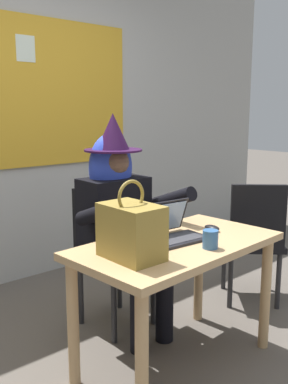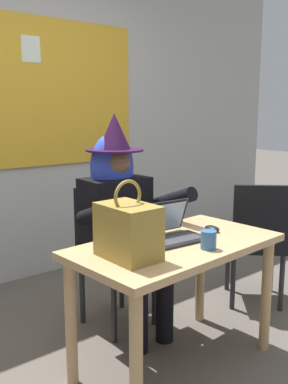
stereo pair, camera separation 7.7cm
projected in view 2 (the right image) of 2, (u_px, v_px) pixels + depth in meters
ground_plane at (159, 383)px, 2.27m from camera, size 24.00×24.00×0.00m
wall_back_bulletin at (4, 112)px, 3.41m from camera, size 6.57×1.97×2.77m
desk_main at (176, 262)px, 2.32m from camera, size 1.18×0.68×0.72m
chair_at_desk at (110, 246)px, 2.87m from camera, size 0.44×0.44×0.92m
person_costumed at (121, 209)px, 2.73m from camera, size 0.60×0.65×1.39m
laptop at (172, 231)px, 2.35m from camera, size 0.34×0.29×0.20m
computer_mouse at (212, 229)px, 2.50m from camera, size 0.07×0.11×0.03m
handbag at (128, 231)px, 2.03m from camera, size 0.20×0.30×0.38m
coffee_mug at (209, 240)px, 2.18m from camera, size 0.08×0.08×0.09m
chair_extra_corner at (257, 237)px, 3.10m from camera, size 0.59×0.59×0.91m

